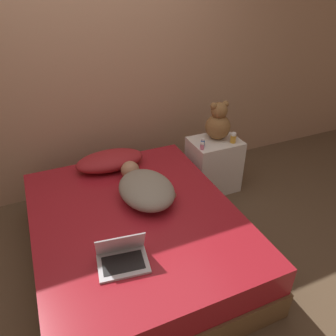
% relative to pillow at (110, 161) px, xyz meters
% --- Properties ---
extents(ground_plane, '(12.00, 12.00, 0.00)m').
position_rel_pillow_xyz_m(ground_plane, '(-0.01, -0.71, -0.53)').
color(ground_plane, brown).
extents(wall_back, '(8.00, 0.06, 2.60)m').
position_rel_pillow_xyz_m(wall_back, '(-0.01, 0.49, 0.77)').
color(wall_back, tan).
rests_on(wall_back, ground_plane).
extents(bed, '(1.50, 1.84, 0.45)m').
position_rel_pillow_xyz_m(bed, '(-0.01, -0.71, -0.31)').
color(bed, brown).
rests_on(bed, ground_plane).
extents(nightstand, '(0.49, 0.38, 0.56)m').
position_rel_pillow_xyz_m(nightstand, '(1.05, -0.08, -0.25)').
color(nightstand, silver).
rests_on(nightstand, ground_plane).
extents(pillow, '(0.61, 0.32, 0.15)m').
position_rel_pillow_xyz_m(pillow, '(0.00, 0.00, 0.00)').
color(pillow, maroon).
rests_on(pillow, bed).
extents(person_lying, '(0.45, 0.71, 0.19)m').
position_rel_pillow_xyz_m(person_lying, '(0.14, -0.55, 0.01)').
color(person_lying, gray).
rests_on(person_lying, bed).
extents(laptop, '(0.34, 0.27, 0.22)m').
position_rel_pillow_xyz_m(laptop, '(-0.23, -1.13, -0.03)').
color(laptop, silver).
rests_on(laptop, bed).
extents(teddy_bear, '(0.25, 0.25, 0.38)m').
position_rel_pillow_xyz_m(teddy_bear, '(1.09, -0.05, 0.20)').
color(teddy_bear, brown).
rests_on(teddy_bear, nightstand).
extents(bottle_pink, '(0.04, 0.04, 0.07)m').
position_rel_pillow_xyz_m(bottle_pink, '(0.84, -0.19, 0.06)').
color(bottle_pink, pink).
rests_on(bottle_pink, nightstand).
extents(bottle_blue, '(0.04, 0.04, 0.08)m').
position_rel_pillow_xyz_m(bottle_blue, '(0.88, -0.13, 0.07)').
color(bottle_blue, '#3866B2').
rests_on(bottle_blue, nightstand).
extents(bottle_orange, '(0.03, 0.03, 0.08)m').
position_rel_pillow_xyz_m(bottle_orange, '(1.22, -0.14, 0.07)').
color(bottle_orange, orange).
rests_on(bottle_orange, nightstand).
extents(bottle_amber, '(0.06, 0.06, 0.10)m').
position_rel_pillow_xyz_m(bottle_amber, '(1.18, -0.19, 0.08)').
color(bottle_amber, gold).
rests_on(bottle_amber, nightstand).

